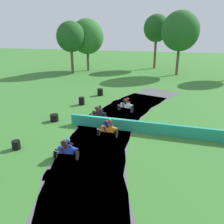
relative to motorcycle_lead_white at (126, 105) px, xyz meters
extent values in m
plane|color=#38752D|center=(-0.91, -4.30, -0.65)|extent=(120.00, 120.00, 0.00)
cube|color=#515156|center=(1.63, 5.27, -0.65)|extent=(7.69, 9.45, 0.01)
cube|color=#515156|center=(0.37, 2.20, -0.65)|extent=(6.89, 9.32, 0.01)
cube|color=#515156|center=(-0.47, -1.01, -0.65)|extent=(5.96, 9.02, 0.01)
cube|color=#515156|center=(-0.88, -4.30, -0.65)|extent=(4.93, 8.57, 0.01)
cube|color=#515156|center=(-0.84, -7.62, -0.65)|extent=(5.11, 8.65, 0.01)
cube|color=#515156|center=(-0.36, -10.90, -0.65)|extent=(6.12, 9.09, 0.01)
cube|color=#515156|center=(0.55, -14.09, -0.65)|extent=(7.03, 9.35, 0.01)
cube|color=#239375|center=(4.48, -4.60, -0.20)|extent=(16.84, 1.24, 0.90)
cylinder|color=black|center=(0.58, -0.25, -0.36)|extent=(0.29, 0.70, 0.71)
cylinder|color=black|center=(-0.76, 0.16, -0.36)|extent=(0.29, 0.70, 0.71)
cube|color=silver|center=(-0.08, 0.01, -0.07)|extent=(1.06, 0.63, 0.45)
ellipsoid|color=silver|center=(0.11, 0.01, 0.19)|extent=(0.51, 0.44, 0.29)
cone|color=silver|center=(0.58, -0.17, 0.05)|extent=(0.45, 0.45, 0.46)
cylinder|color=#B2B2B7|center=(-0.69, 0.06, -0.12)|extent=(0.42, 0.22, 0.17)
cube|color=#331919|center=(-0.13, 0.11, 0.31)|extent=(0.54, 0.48, 0.61)
sphere|color=red|center=(0.10, 0.09, 0.59)|extent=(0.26, 0.26, 0.26)
cylinder|color=#331919|center=(0.19, 0.20, 0.30)|extent=(0.43, 0.23, 0.24)
cylinder|color=#331919|center=(0.09, -0.14, 0.37)|extent=(0.43, 0.23, 0.24)
cylinder|color=#331919|center=(-0.19, 0.24, -0.08)|extent=(0.27, 0.24, 0.42)
cylinder|color=#331919|center=(-0.30, -0.10, -0.01)|extent=(0.27, 0.24, 0.42)
cylinder|color=black|center=(-1.35, -2.95, -0.36)|extent=(0.19, 0.71, 0.71)
cylinder|color=black|center=(-2.74, -2.75, -0.36)|extent=(0.19, 0.71, 0.71)
cube|color=black|center=(-2.03, -2.79, -0.07)|extent=(1.04, 0.49, 0.45)
ellipsoid|color=black|center=(-1.85, -2.76, 0.19)|extent=(0.48, 0.38, 0.29)
cone|color=black|center=(-1.36, -2.86, 0.05)|extent=(0.43, 0.40, 0.46)
cylinder|color=#B2B2B7|center=(-2.65, -2.84, -0.12)|extent=(0.42, 0.17, 0.17)
cube|color=#331919|center=(-2.10, -2.70, 0.31)|extent=(0.52, 0.42, 0.61)
sphere|color=black|center=(-1.88, -2.68, 0.58)|extent=(0.26, 0.26, 0.26)
cylinder|color=#331919|center=(-1.80, -2.56, 0.30)|extent=(0.43, 0.18, 0.24)
cylinder|color=#331919|center=(-1.85, -2.91, 0.37)|extent=(0.43, 0.18, 0.24)
cylinder|color=#331919|center=(-2.19, -2.59, -0.08)|extent=(0.27, 0.21, 0.42)
cylinder|color=#331919|center=(-2.24, -2.94, -0.01)|extent=(0.27, 0.21, 0.42)
cylinder|color=black|center=(0.27, -5.85, -0.36)|extent=(0.11, 0.68, 0.68)
cylinder|color=black|center=(-1.13, -5.80, -0.36)|extent=(0.11, 0.68, 0.68)
cube|color=orange|center=(-0.43, -5.78, -0.06)|extent=(1.01, 0.37, 0.44)
ellipsoid|color=orange|center=(-0.25, -5.75, 0.20)|extent=(0.45, 0.33, 0.28)
cone|color=orange|center=(0.25, -5.79, 0.06)|extent=(0.40, 0.37, 0.44)
cylinder|color=#B2B2B7|center=(-1.03, -5.89, -0.12)|extent=(0.41, 0.12, 0.17)
cube|color=#1E1E4C|center=(-0.51, -5.72, 0.32)|extent=(0.50, 0.38, 0.60)
sphere|color=red|center=(-0.28, -5.69, 0.60)|extent=(0.26, 0.26, 0.26)
cylinder|color=#1E1E4C|center=(-0.22, -5.55, 0.32)|extent=(0.43, 0.13, 0.24)
cylinder|color=#1E1E4C|center=(-0.23, -5.91, 0.37)|extent=(0.43, 0.13, 0.24)
cylinder|color=#1E1E4C|center=(-0.60, -5.59, -0.07)|extent=(0.27, 0.17, 0.42)
cylinder|color=#1E1E4C|center=(-0.61, -5.95, -0.01)|extent=(0.27, 0.17, 0.42)
cylinder|color=black|center=(-1.49, -9.44, -0.36)|extent=(0.14, 0.67, 0.67)
cylinder|color=black|center=(-2.89, -9.55, -0.36)|extent=(0.14, 0.67, 0.67)
cube|color=#1E38B2|center=(-2.19, -9.46, -0.06)|extent=(1.02, 0.40, 0.43)
ellipsoid|color=#1E38B2|center=(-2.01, -9.42, 0.20)|extent=(0.46, 0.34, 0.27)
cone|color=#1E38B2|center=(-1.51, -9.40, 0.06)|extent=(0.42, 0.38, 0.44)
cylinder|color=#B2B2B7|center=(-2.78, -9.64, -0.12)|extent=(0.42, 0.12, 0.17)
cube|color=#331919|center=(-2.27, -9.42, 0.32)|extent=(0.52, 0.36, 0.60)
sphere|color=#1E7FE0|center=(-2.06, -9.37, 0.60)|extent=(0.26, 0.26, 0.26)
cylinder|color=#331919|center=(-2.01, -9.22, 0.33)|extent=(0.43, 0.12, 0.24)
cylinder|color=#331919|center=(-1.98, -9.58, 0.37)|extent=(0.43, 0.12, 0.24)
cylinder|color=#331919|center=(-2.39, -9.30, -0.06)|extent=(0.28, 0.15, 0.42)
cylinder|color=#331919|center=(-2.36, -9.65, -0.02)|extent=(0.28, 0.15, 0.42)
cylinder|color=black|center=(-3.96, 4.85, -0.55)|extent=(0.67, 0.67, 0.20)
cylinder|color=black|center=(-3.96, 4.85, -0.35)|extent=(0.67, 0.67, 0.20)
cylinder|color=black|center=(-3.96, 4.85, -0.15)|extent=(0.67, 0.67, 0.20)
cylinder|color=black|center=(-3.96, 4.85, 0.05)|extent=(0.67, 0.67, 0.20)
cylinder|color=black|center=(-4.92, 1.02, -0.55)|extent=(0.61, 0.61, 0.20)
cylinder|color=black|center=(-4.92, 1.02, -0.35)|extent=(0.61, 0.61, 0.20)
cylinder|color=black|center=(-4.92, 1.02, -0.15)|extent=(0.61, 0.61, 0.20)
cylinder|color=black|center=(-4.92, 1.02, 0.05)|extent=(0.61, 0.61, 0.20)
cylinder|color=black|center=(-5.71, -3.84, -0.55)|extent=(0.71, 0.71, 0.20)
cylinder|color=black|center=(-5.71, -3.84, -0.35)|extent=(0.71, 0.71, 0.20)
cylinder|color=black|center=(-5.71, -3.84, -0.15)|extent=(0.71, 0.71, 0.20)
cylinder|color=black|center=(-6.00, -9.07, -0.55)|extent=(0.56, 0.56, 0.20)
cylinder|color=black|center=(-6.00, -9.07, -0.35)|extent=(0.56, 0.56, 0.20)
cylinder|color=black|center=(-6.00, -9.07, -0.15)|extent=(0.56, 0.56, 0.20)
cylinder|color=brown|center=(-10.55, 20.40, 1.10)|extent=(0.44, 0.44, 3.50)
ellipsoid|color=#2D6B28|center=(-10.55, 20.40, 5.31)|extent=(5.79, 5.79, 6.07)
cylinder|color=brown|center=(5.19, 19.75, 1.57)|extent=(0.44, 0.44, 4.45)
ellipsoid|color=#235B23|center=(5.19, 19.75, 6.33)|extent=(5.96, 5.96, 6.26)
cylinder|color=brown|center=(-12.42, 17.40, 1.36)|extent=(0.44, 0.44, 4.03)
ellipsoid|color=#1E511E|center=(-12.42, 17.40, 5.40)|extent=(4.76, 4.76, 5.00)
cylinder|color=brown|center=(1.15, 25.44, 2.01)|extent=(0.44, 0.44, 5.33)
ellipsoid|color=#1E511E|center=(1.15, 25.44, 6.67)|extent=(4.70, 4.70, 4.93)
camera|label=1|loc=(3.55, -21.74, 7.32)|focal=38.53mm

